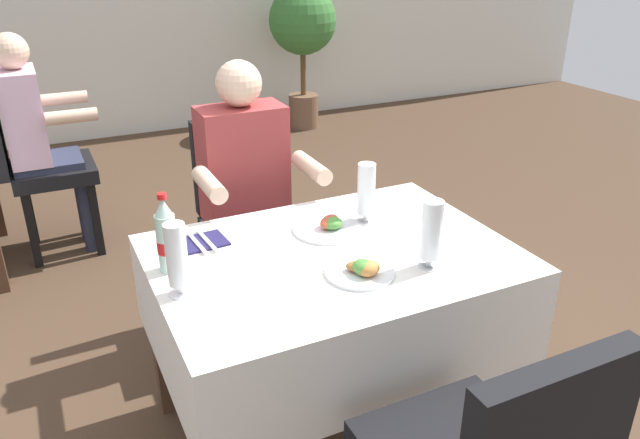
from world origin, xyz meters
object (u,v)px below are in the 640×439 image
at_px(plate_far_diner, 329,226).
at_px(beer_glass_middle, 177,258).
at_px(seated_diner_far, 249,192).
at_px(beer_glass_right, 366,194).
at_px(background_chair_right, 34,163).
at_px(chair_far_diner_seat, 252,214).
at_px(cola_bottle_primary, 166,237).
at_px(napkin_cutlery_set, 201,242).
at_px(plate_near_camera, 362,270).
at_px(potted_plant_corner, 303,30).
at_px(background_patron, 38,134).
at_px(main_dining_table, 332,296).
at_px(beer_glass_left, 431,235).

height_order(plate_far_diner, beer_glass_middle, beer_glass_middle).
bearing_deg(seated_diner_far, beer_glass_right, -64.40).
bearing_deg(background_chair_right, beer_glass_middle, -80.82).
distance_m(chair_far_diner_seat, cola_bottle_primary, 0.93).
height_order(beer_glass_middle, background_chair_right, beer_glass_middle).
relative_size(chair_far_diner_seat, beer_glass_right, 4.27).
xyz_separation_m(chair_far_diner_seat, napkin_cutlery_set, (-0.38, -0.56, 0.20)).
height_order(seated_diner_far, cola_bottle_primary, seated_diner_far).
height_order(plate_near_camera, napkin_cutlery_set, plate_near_camera).
distance_m(seated_diner_far, potted_plant_corner, 3.44).
distance_m(plate_far_diner, beer_glass_right, 0.18).
relative_size(beer_glass_middle, beer_glass_right, 1.01).
bearing_deg(chair_far_diner_seat, background_patron, 124.17).
relative_size(main_dining_table, napkin_cutlery_set, 6.15).
bearing_deg(potted_plant_corner, plate_far_diner, -112.80).
distance_m(main_dining_table, beer_glass_left, 0.43).
distance_m(main_dining_table, potted_plant_corner, 4.07).
xyz_separation_m(plate_near_camera, beer_glass_right, (0.20, 0.34, 0.09)).
relative_size(background_chair_right, potted_plant_corner, 0.74).
relative_size(beer_glass_right, cola_bottle_primary, 0.87).
xyz_separation_m(beer_glass_right, background_patron, (-1.02, 1.84, -0.15)).
bearing_deg(chair_far_diner_seat, plate_near_camera, -89.28).
relative_size(plate_near_camera, background_patron, 0.18).
relative_size(beer_glass_middle, cola_bottle_primary, 0.88).
relative_size(plate_near_camera, beer_glass_middle, 0.96).
bearing_deg(potted_plant_corner, chair_far_diner_seat, -118.25).
bearing_deg(plate_near_camera, cola_bottle_primary, 151.02).
bearing_deg(plate_far_diner, background_patron, 115.19).
distance_m(seated_diner_far, beer_glass_left, 0.98).
height_order(main_dining_table, plate_far_diner, plate_far_diner).
distance_m(plate_near_camera, background_chair_right, 2.36).
height_order(seated_diner_far, beer_glass_middle, seated_diner_far).
xyz_separation_m(beer_glass_middle, cola_bottle_primary, (0.01, 0.16, -0.01)).
distance_m(plate_far_diner, potted_plant_corner, 3.89).
relative_size(plate_far_diner, cola_bottle_primary, 0.95).
bearing_deg(main_dining_table, chair_far_diner_seat, 90.00).
bearing_deg(plate_near_camera, potted_plant_corner, 68.32).
relative_size(chair_far_diner_seat, seated_diner_far, 0.77).
relative_size(cola_bottle_primary, background_patron, 0.21).
relative_size(plate_far_diner, background_patron, 0.20).
distance_m(plate_near_camera, beer_glass_left, 0.24).
height_order(cola_bottle_primary, background_chair_right, cola_bottle_primary).
distance_m(main_dining_table, chair_far_diner_seat, 0.82).
xyz_separation_m(cola_bottle_primary, potted_plant_corner, (2.09, 3.62, 0.05)).
bearing_deg(chair_far_diner_seat, plate_far_diner, -84.53).
xyz_separation_m(beer_glass_left, beer_glass_right, (-0.01, 0.39, -0.00)).
bearing_deg(beer_glass_left, cola_bottle_primary, 155.56).
relative_size(plate_far_diner, napkin_cutlery_set, 1.29).
bearing_deg(beer_glass_right, seated_diner_far, 115.60).
distance_m(plate_near_camera, potted_plant_corner, 4.22).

